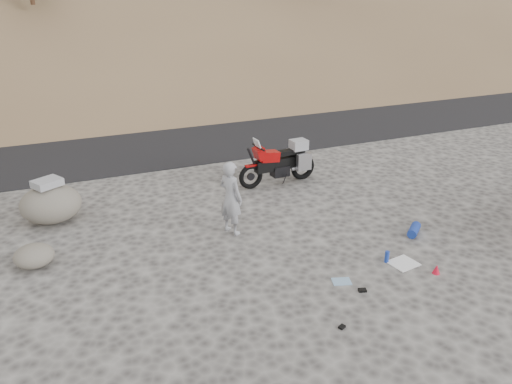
{
  "coord_description": "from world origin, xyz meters",
  "views": [
    {
      "loc": [
        -3.98,
        -7.95,
        5.03
      ],
      "look_at": [
        -0.31,
        0.82,
        1.0
      ],
      "focal_mm": 35.0,
      "sensor_mm": 36.0,
      "label": 1
    }
  ],
  "objects": [
    {
      "name": "gear_glove_a",
      "position": [
        0.6,
        -1.86,
        0.02
      ],
      "size": [
        0.16,
        0.14,
        0.04
      ],
      "primitive_type": "cube",
      "rotation": [
        0.0,
        0.0,
        -0.3
      ],
      "color": "black",
      "rests_on": "ground"
    },
    {
      "name": "ground",
      "position": [
        0.0,
        0.0,
        0.0
      ],
      "size": [
        140.0,
        140.0,
        0.0
      ],
      "primitive_type": "plane",
      "color": "#403D3B",
      "rests_on": "ground"
    },
    {
      "name": "man",
      "position": [
        -0.75,
        1.14,
        0.0
      ],
      "size": [
        0.61,
        0.7,
        1.62
      ],
      "primitive_type": "imported",
      "rotation": [
        0.0,
        0.0,
        2.03
      ],
      "color": "#929398",
      "rests_on": "ground"
    },
    {
      "name": "road",
      "position": [
        0.0,
        9.0,
        0.0
      ],
      "size": [
        120.0,
        7.0,
        0.05
      ],
      "primitive_type": "cube",
      "color": "black",
      "rests_on": "ground"
    },
    {
      "name": "gear_blue_cloth",
      "position": [
        0.42,
        -1.46,
        0.01
      ],
      "size": [
        0.4,
        0.34,
        0.01
      ],
      "primitive_type": "cube",
      "rotation": [
        0.0,
        0.0,
        -0.31
      ],
      "color": "#7FA5C5",
      "rests_on": "ground"
    },
    {
      "name": "boulder",
      "position": [
        -4.29,
        3.19,
        0.45
      ],
      "size": [
        1.6,
        1.47,
        1.04
      ],
      "rotation": [
        0.0,
        0.0,
        0.3
      ],
      "color": "#5C574F",
      "rests_on": "ground"
    },
    {
      "name": "gear_bottle",
      "position": [
        1.59,
        -1.2,
        0.12
      ],
      "size": [
        0.11,
        0.11,
        0.24
      ],
      "primitive_type": "cylinder",
      "rotation": [
        0.0,
        0.0,
        0.32
      ],
      "color": "#19359A",
      "rests_on": "ground"
    },
    {
      "name": "gear_white_cloth",
      "position": [
        1.86,
        -1.38,
        0.01
      ],
      "size": [
        0.58,
        0.53,
        0.02
      ],
      "primitive_type": "cube",
      "rotation": [
        0.0,
        0.0,
        0.16
      ],
      "color": "white",
      "rests_on": "ground"
    },
    {
      "name": "gear_funnel",
      "position": [
        2.2,
        -1.9,
        0.09
      ],
      "size": [
        0.16,
        0.16,
        0.18
      ],
      "primitive_type": "cone",
      "rotation": [
        0.0,
        0.0,
        -0.11
      ],
      "color": "red",
      "rests_on": "ground"
    },
    {
      "name": "small_rock",
      "position": [
        -4.69,
        1.27,
        0.22
      ],
      "size": [
        0.94,
        0.9,
        0.45
      ],
      "rotation": [
        0.0,
        0.0,
        -0.39
      ],
      "color": "#5C574F",
      "rests_on": "ground"
    },
    {
      "name": "gear_glove_b",
      "position": [
        -0.27,
        -2.58,
        0.02
      ],
      "size": [
        0.13,
        0.12,
        0.04
      ],
      "primitive_type": "cube",
      "rotation": [
        0.0,
        0.0,
        0.42
      ],
      "color": "black",
      "rests_on": "ground"
    },
    {
      "name": "motorcycle",
      "position": [
        1.47,
        3.33,
        0.58
      ],
      "size": [
        2.28,
        0.75,
        1.36
      ],
      "rotation": [
        0.0,
        0.0,
        0.07
      ],
      "color": "black",
      "rests_on": "ground"
    },
    {
      "name": "gear_blue_mat",
      "position": [
        2.84,
        -0.46,
        0.1
      ],
      "size": [
        0.51,
        0.47,
        0.2
      ],
      "primitive_type": "cylinder",
      "rotation": [
        0.0,
        1.57,
        0.69
      ],
      "color": "#19359A",
      "rests_on": "ground"
    }
  ]
}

